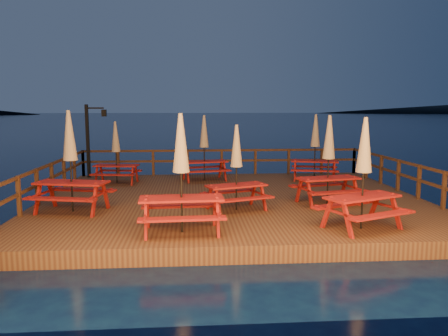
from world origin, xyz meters
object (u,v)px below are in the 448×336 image
(lamp_post, at_px, (91,134))
(picnic_table_1, at_px, (70,160))
(picnic_table_0, at_px, (181,171))
(picnic_table_2, at_px, (236,166))

(lamp_post, distance_m, picnic_table_1, 6.19)
(picnic_table_0, bearing_deg, picnic_table_1, 140.99)
(lamp_post, bearing_deg, picnic_table_0, -65.30)
(lamp_post, height_order, picnic_table_0, lamp_post)
(picnic_table_1, bearing_deg, lamp_post, 110.02)
(picnic_table_0, xyz_separation_m, picnic_table_1, (-3.08, 2.27, 0.03))
(picnic_table_0, distance_m, picnic_table_1, 3.83)
(picnic_table_1, bearing_deg, picnic_table_0, -23.69)
(lamp_post, relative_size, picnic_table_2, 1.25)
(picnic_table_2, bearing_deg, picnic_table_0, -145.12)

